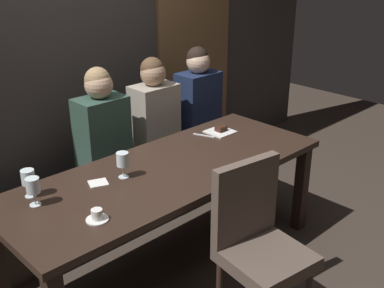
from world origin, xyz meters
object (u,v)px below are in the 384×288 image
object	(u,v)px
dining_table	(168,180)
wine_glass_far_right	(123,160)
wine_glass_near_left	(33,186)
diner_bearded	(154,111)
chair_near_side	(257,237)
wine_glass_end_left	(28,178)
diner_redhead	(102,126)
dessert_plate	(220,131)
diner_far_end	(198,97)
fork_on_table	(204,135)
banquette_bench	(110,199)
espresso_cup	(97,216)

from	to	relation	value
dining_table	wine_glass_far_right	world-z (taller)	wine_glass_far_right
wine_glass_near_left	diner_bearded	bearing A→B (deg)	23.20
chair_near_side	wine_glass_end_left	xyz separation A→B (m)	(-0.83, 0.99, 0.30)
wine_glass_far_right	wine_glass_near_left	xyz separation A→B (m)	(-0.55, 0.06, 0.00)
diner_redhead	dessert_plate	distance (m)	0.89
dining_table	diner_far_end	distance (m)	1.23
dessert_plate	dining_table	bearing A→B (deg)	-164.40
chair_near_side	diner_bearded	distance (m)	1.54
wine_glass_far_right	wine_glass_end_left	xyz separation A→B (m)	(-0.52, 0.17, 0.00)
wine_glass_far_right	diner_redhead	bearing A→B (deg)	66.95
dining_table	wine_glass_near_left	bearing A→B (deg)	169.46
wine_glass_near_left	fork_on_table	distance (m)	1.40
diner_far_end	wine_glass_far_right	distance (m)	1.41
diner_far_end	fork_on_table	distance (m)	0.65
diner_redhead	dessert_plate	xyz separation A→B (m)	(0.73, -0.50, -0.09)
banquette_bench	chair_near_side	bearing A→B (deg)	-89.16
diner_bearded	dessert_plate	bearing A→B (deg)	-67.96
diner_bearded	dessert_plate	world-z (taller)	diner_bearded
espresso_cup	wine_glass_far_right	bearing A→B (deg)	37.88
dining_table	wine_glass_end_left	size ratio (longest dim) A/B	13.41
dining_table	diner_bearded	bearing A→B (deg)	55.92
banquette_bench	wine_glass_end_left	world-z (taller)	wine_glass_end_left
wine_glass_end_left	chair_near_side	bearing A→B (deg)	-50.05
diner_redhead	espresso_cup	world-z (taller)	diner_redhead
diner_bearded	wine_glass_far_right	size ratio (longest dim) A/B	4.97
dining_table	diner_far_end	world-z (taller)	diner_far_end
espresso_cup	fork_on_table	distance (m)	1.31
banquette_bench	espresso_cup	bearing A→B (deg)	-126.56
espresso_cup	diner_far_end	bearing A→B (deg)	29.42
diner_bearded	wine_glass_end_left	size ratio (longest dim) A/B	4.97
chair_near_side	wine_glass_near_left	size ratio (longest dim) A/B	5.98
dining_table	chair_near_side	size ratio (longest dim) A/B	2.24
diner_far_end	fork_on_table	size ratio (longest dim) A/B	4.87
chair_near_side	wine_glass_far_right	distance (m)	0.92
wine_glass_end_left	espresso_cup	xyz separation A→B (m)	(0.13, -0.48, -0.09)
diner_redhead	wine_glass_end_left	distance (m)	0.89
wine_glass_far_right	chair_near_side	bearing A→B (deg)	-69.58
wine_glass_near_left	diner_redhead	bearing A→B (deg)	33.74
banquette_bench	wine_glass_far_right	bearing A→B (deg)	-115.00
banquette_bench	diner_bearded	distance (m)	0.78
wine_glass_end_left	banquette_bench	bearing A→B (deg)	28.23
dining_table	wine_glass_end_left	distance (m)	0.87
chair_near_side	dining_table	bearing A→B (deg)	91.65
diner_far_end	fork_on_table	bearing A→B (deg)	-130.77
wine_glass_far_right	wine_glass_near_left	size ratio (longest dim) A/B	1.00
diner_redhead	wine_glass_near_left	xyz separation A→B (m)	(-0.81, -0.54, 0.01)
diner_bearded	wine_glass_near_left	world-z (taller)	diner_bearded
fork_on_table	espresso_cup	bearing A→B (deg)	178.30
chair_near_side	wine_glass_end_left	bearing A→B (deg)	129.95
diner_far_end	wine_glass_end_left	distance (m)	1.84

